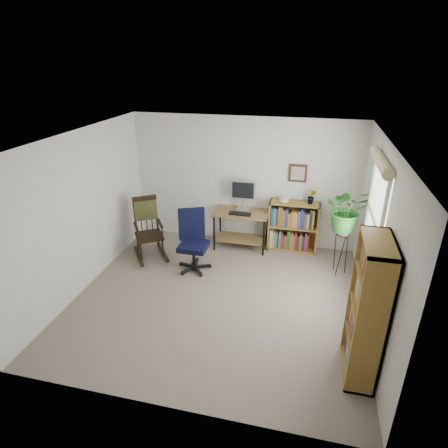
% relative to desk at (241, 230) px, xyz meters
% --- Properties ---
extents(floor, '(4.20, 4.00, 0.00)m').
position_rel_desk_xyz_m(floor, '(-0.02, -1.70, -0.36)').
color(floor, gray).
rests_on(floor, ground).
extents(ceiling, '(4.20, 4.00, 0.00)m').
position_rel_desk_xyz_m(ceiling, '(-0.02, -1.70, 2.04)').
color(ceiling, silver).
rests_on(ceiling, ground).
extents(wall_back, '(4.20, 0.00, 2.40)m').
position_rel_desk_xyz_m(wall_back, '(-0.02, 0.30, 0.84)').
color(wall_back, silver).
rests_on(wall_back, ground).
extents(wall_front, '(4.20, 0.00, 2.40)m').
position_rel_desk_xyz_m(wall_front, '(-0.02, -3.70, 0.84)').
color(wall_front, silver).
rests_on(wall_front, ground).
extents(wall_left, '(0.00, 4.00, 2.40)m').
position_rel_desk_xyz_m(wall_left, '(-2.12, -1.70, 0.84)').
color(wall_left, silver).
rests_on(wall_left, ground).
extents(wall_right, '(0.00, 4.00, 2.40)m').
position_rel_desk_xyz_m(wall_right, '(2.08, -1.70, 0.84)').
color(wall_right, silver).
rests_on(wall_right, ground).
extents(window, '(0.12, 1.20, 1.50)m').
position_rel_desk_xyz_m(window, '(2.04, -1.40, 1.04)').
color(window, silver).
rests_on(window, wall_right).
extents(desk, '(1.00, 0.55, 0.72)m').
position_rel_desk_xyz_m(desk, '(0.00, 0.00, 0.00)').
color(desk, olive).
rests_on(desk, floor).
extents(monitor, '(0.46, 0.16, 0.56)m').
position_rel_desk_xyz_m(monitor, '(0.00, 0.14, 0.64)').
color(monitor, '#AFAEB3').
rests_on(monitor, desk).
extents(keyboard, '(0.40, 0.15, 0.02)m').
position_rel_desk_xyz_m(keyboard, '(0.00, -0.12, 0.37)').
color(keyboard, black).
rests_on(keyboard, desk).
extents(office_chair, '(0.76, 0.76, 1.06)m').
position_rel_desk_xyz_m(office_chair, '(-0.62, -1.00, 0.17)').
color(office_chair, black).
rests_on(office_chair, floor).
extents(rocking_chair, '(1.01, 1.12, 1.11)m').
position_rel_desk_xyz_m(rocking_chair, '(-1.53, -0.73, 0.20)').
color(rocking_chair, black).
rests_on(rocking_chair, floor).
extents(low_bookshelf, '(0.90, 0.30, 0.95)m').
position_rel_desk_xyz_m(low_bookshelf, '(0.95, 0.12, 0.11)').
color(low_bookshelf, olive).
rests_on(low_bookshelf, floor).
extents(tall_bookshelf, '(0.32, 0.74, 1.69)m').
position_rel_desk_xyz_m(tall_bookshelf, '(1.90, -2.71, 0.48)').
color(tall_bookshelf, olive).
rests_on(tall_bookshelf, floor).
extents(plant_stand, '(0.24, 0.24, 0.83)m').
position_rel_desk_xyz_m(plant_stand, '(1.78, -0.52, 0.06)').
color(plant_stand, black).
rests_on(plant_stand, floor).
extents(spider_plant, '(1.69, 1.88, 1.46)m').
position_rel_desk_xyz_m(spider_plant, '(1.78, -0.52, 1.14)').
color(spider_plant, '#266D26').
rests_on(spider_plant, plant_stand).
extents(potted_plant_small, '(0.13, 0.24, 0.11)m').
position_rel_desk_xyz_m(potted_plant_small, '(1.23, 0.13, 0.64)').
color(potted_plant_small, '#266D26').
rests_on(potted_plant_small, low_bookshelf).
extents(framed_picture, '(0.32, 0.04, 0.32)m').
position_rel_desk_xyz_m(framed_picture, '(0.95, 0.27, 1.08)').
color(framed_picture, black).
rests_on(framed_picture, wall_back).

